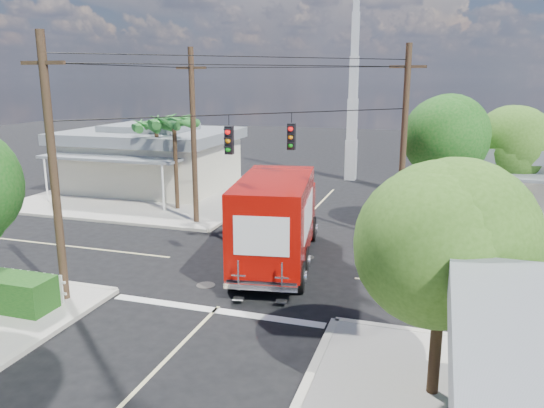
% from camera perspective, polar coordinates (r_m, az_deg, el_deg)
% --- Properties ---
extents(ground, '(120.00, 120.00, 0.00)m').
position_cam_1_polar(ground, '(21.79, -1.60, -6.82)').
color(ground, black).
rests_on(ground, ground).
extents(sidewalk_ne, '(14.12, 14.12, 0.14)m').
position_cam_1_polar(sidewalk_ne, '(31.35, 24.61, -1.57)').
color(sidewalk_ne, '#AAA59A').
rests_on(sidewalk_ne, ground).
extents(sidewalk_nw, '(14.12, 14.12, 0.14)m').
position_cam_1_polar(sidewalk_nw, '(35.73, -12.42, 1.10)').
color(sidewalk_nw, '#AAA59A').
rests_on(sidewalk_nw, ground).
extents(road_markings, '(32.00, 32.00, 0.01)m').
position_cam_1_polar(road_markings, '(20.50, -2.97, -8.16)').
color(road_markings, beige).
rests_on(road_markings, ground).
extents(building_nw, '(10.80, 10.20, 4.30)m').
position_cam_1_polar(building_nw, '(37.26, -12.88, 4.94)').
color(building_nw, beige).
rests_on(building_nw, sidewalk_nw).
extents(radio_tower, '(0.80, 0.80, 17.00)m').
position_cam_1_polar(radio_tower, '(39.82, 8.70, 10.61)').
color(radio_tower, silver).
rests_on(radio_tower, ground).
extents(tree_ne_front, '(4.21, 4.14, 6.66)m').
position_cam_1_polar(tree_ne_front, '(26.19, 18.63, 6.68)').
color(tree_ne_front, '#422D1C').
rests_on(tree_ne_front, sidewalk_ne).
extents(tree_ne_back, '(3.77, 3.66, 5.82)m').
position_cam_1_polar(tree_ne_back, '(28.61, 23.72, 5.60)').
color(tree_ne_back, '#422D1C').
rests_on(tree_ne_back, sidewalk_ne).
extents(tree_se, '(3.67, 3.54, 5.62)m').
position_cam_1_polar(tree_se, '(12.55, 18.07, -3.53)').
color(tree_se, '#422D1C').
rests_on(tree_se, sidewalk_se).
extents(palm_nw_front, '(3.01, 3.08, 5.59)m').
position_cam_1_polar(palm_nw_front, '(30.44, -10.50, 8.55)').
color(palm_nw_front, '#422D1C').
rests_on(palm_nw_front, sidewalk_nw).
extents(palm_nw_back, '(3.01, 3.08, 5.19)m').
position_cam_1_polar(palm_nw_back, '(32.75, -12.36, 8.15)').
color(palm_nw_back, '#422D1C').
rests_on(palm_nw_back, sidewalk_nw).
extents(utility_poles, '(12.00, 10.68, 9.00)m').
position_cam_1_polar(utility_poles, '(22.67, -4.14, 6.15)').
color(utility_poles, '#473321').
rests_on(utility_poles, ground).
extents(vending_boxes, '(1.90, 0.50, 1.10)m').
position_cam_1_polar(vending_boxes, '(26.40, 16.44, -2.15)').
color(vending_boxes, red).
rests_on(vending_boxes, sidewalk_ne).
extents(delivery_truck, '(3.94, 8.91, 3.73)m').
position_cam_1_polar(delivery_truck, '(21.70, 0.53, -1.64)').
color(delivery_truck, black).
rests_on(delivery_truck, ground).
extents(parked_car, '(6.33, 3.51, 1.68)m').
position_cam_1_polar(parked_car, '(22.52, 26.83, -5.39)').
color(parked_car, silver).
rests_on(parked_car, ground).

